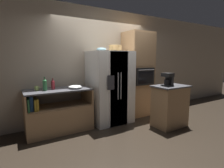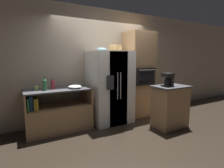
# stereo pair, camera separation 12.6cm
# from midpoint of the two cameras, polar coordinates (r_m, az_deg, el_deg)

# --- Properties ---
(ground_plane) EXTENTS (20.00, 20.00, 0.00)m
(ground_plane) POSITION_cam_midpoint_polar(r_m,az_deg,el_deg) (4.42, -0.84, -12.25)
(ground_plane) COLOR black
(wall_back) EXTENTS (12.00, 0.06, 2.80)m
(wall_back) POSITION_cam_midpoint_polar(r_m,az_deg,el_deg) (4.60, -4.13, 6.37)
(wall_back) COLOR tan
(wall_back) RESTS_ON ground_plane
(counter_left) EXTENTS (1.35, 0.68, 0.91)m
(counter_left) POSITION_cam_midpoint_polar(r_m,az_deg,el_deg) (4.02, -18.00, -9.80)
(counter_left) COLOR #A87F56
(counter_left) RESTS_ON ground_plane
(refrigerator) EXTENTS (0.97, 0.85, 1.73)m
(refrigerator) POSITION_cam_midpoint_polar(r_m,az_deg,el_deg) (4.26, -1.50, -1.01)
(refrigerator) COLOR white
(refrigerator) RESTS_ON ground_plane
(wall_oven) EXTENTS (0.73, 0.68, 2.25)m
(wall_oven) POSITION_cam_midpoint_polar(r_m,az_deg,el_deg) (4.83, 7.65, 3.18)
(wall_oven) COLOR #A87F56
(wall_oven) RESTS_ON ground_plane
(island_counter) EXTENTS (0.79, 0.54, 0.95)m
(island_counter) POSITION_cam_midpoint_polar(r_m,az_deg,el_deg) (4.23, 17.54, -6.83)
(island_counter) COLOR #A87F56
(island_counter) RESTS_ON ground_plane
(wicker_basket) EXTENTS (0.32, 0.32, 0.15)m
(wicker_basket) POSITION_cam_midpoint_polar(r_m,az_deg,el_deg) (4.31, 0.23, 11.67)
(wicker_basket) COLOR tan
(wicker_basket) RESTS_ON refrigerator
(fruit_bowl) EXTENTS (0.23, 0.23, 0.08)m
(fruit_bowl) POSITION_cam_midpoint_polar(r_m,az_deg,el_deg) (4.21, -4.35, 11.23)
(fruit_bowl) COLOR #668C99
(fruit_bowl) RESTS_ON refrigerator
(bottle_tall) EXTENTS (0.08, 0.08, 0.28)m
(bottle_tall) POSITION_cam_midpoint_polar(r_m,az_deg,el_deg) (3.79, -21.98, -0.13)
(bottle_tall) COLOR #33723F
(bottle_tall) RESTS_ON counter_left
(bottle_short) EXTENTS (0.08, 0.08, 0.23)m
(bottle_short) POSITION_cam_midpoint_polar(r_m,az_deg,el_deg) (3.88, -19.61, -0.11)
(bottle_short) COLOR maroon
(bottle_short) RESTS_ON counter_left
(mug) EXTENTS (0.11, 0.08, 0.09)m
(mug) POSITION_cam_midpoint_polar(r_m,az_deg,el_deg) (3.88, -24.25, -1.32)
(mug) COLOR #B2D166
(mug) RESTS_ON counter_left
(mixing_bowl) EXTENTS (0.29, 0.29, 0.07)m
(mixing_bowl) POSITION_cam_midpoint_polar(r_m,az_deg,el_deg) (3.86, -12.84, -0.92)
(mixing_bowl) COLOR white
(mixing_bowl) RESTS_ON counter_left
(coffee_maker) EXTENTS (0.20, 0.22, 0.29)m
(coffee_maker) POSITION_cam_midpoint_polar(r_m,az_deg,el_deg) (4.04, 17.02, 1.60)
(coffee_maker) COLOR black
(coffee_maker) RESTS_ON island_counter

